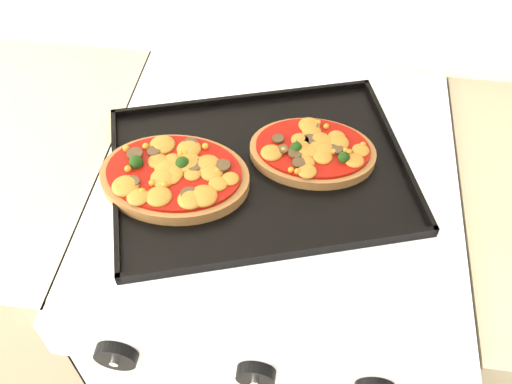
# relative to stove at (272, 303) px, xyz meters

# --- Properties ---
(stove) EXTENTS (0.60, 0.60, 0.91)m
(stove) POSITION_rel_stove_xyz_m (0.00, 0.00, 0.00)
(stove) COLOR white
(stove) RESTS_ON floor
(control_panel) EXTENTS (0.60, 0.02, 0.09)m
(control_panel) POSITION_rel_stove_xyz_m (0.00, -0.31, 0.40)
(control_panel) COLOR white
(control_panel) RESTS_ON stove
(knob_left) EXTENTS (0.06, 0.02, 0.06)m
(knob_left) POSITION_rel_stove_xyz_m (-0.19, -0.33, 0.40)
(knob_left) COLOR black
(knob_left) RESTS_ON control_panel
(knob_center) EXTENTS (0.05, 0.02, 0.05)m
(knob_center) POSITION_rel_stove_xyz_m (0.01, -0.33, 0.40)
(knob_center) COLOR black
(knob_center) RESTS_ON control_panel
(baking_tray) EXTENTS (0.56, 0.48, 0.02)m
(baking_tray) POSITION_rel_stove_xyz_m (-0.03, -0.01, 0.47)
(baking_tray) COLOR black
(baking_tray) RESTS_ON stove
(pizza_left) EXTENTS (0.24, 0.18, 0.04)m
(pizza_left) POSITION_rel_stove_xyz_m (-0.16, -0.06, 0.48)
(pizza_left) COLOR brown
(pizza_left) RESTS_ON baking_tray
(pizza_right) EXTENTS (0.21, 0.15, 0.03)m
(pizza_right) POSITION_rel_stove_xyz_m (0.05, 0.03, 0.48)
(pizza_right) COLOR brown
(pizza_right) RESTS_ON baking_tray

